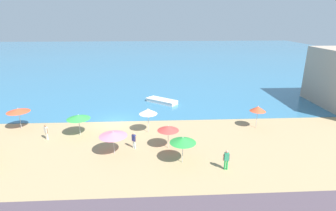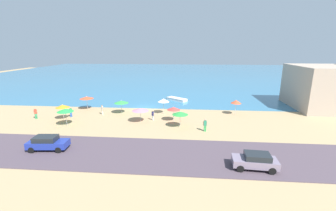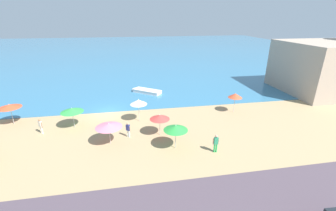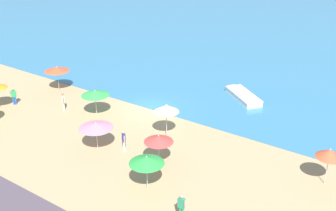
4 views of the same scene
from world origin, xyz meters
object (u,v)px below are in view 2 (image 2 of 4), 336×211
Objects in this scene: bather_0 at (102,109)px; bather_4 at (205,124)px; beach_umbrella_2 at (65,110)px; bather_2 at (153,115)px; beach_umbrella_5 at (87,98)px; skiff_nearshore at (177,99)px; beach_umbrella_6 at (174,108)px; beach_umbrella_7 at (121,102)px; parked_car_0 at (255,161)px; parked_car_1 at (48,143)px; beach_umbrella_8 at (140,110)px; beach_umbrella_0 at (180,113)px; bather_3 at (36,113)px; beach_umbrella_1 at (62,106)px; beach_umbrella_4 at (236,102)px; beach_umbrella_3 at (164,100)px; bather_1 at (71,112)px.

bather_4 reaches higher than bather_0.
bather_0 is at bearing 61.72° from beach_umbrella_2.
beach_umbrella_5 is at bearing 157.68° from bather_2.
beach_umbrella_6 is at bearing -89.29° from skiff_nearshore.
beach_umbrella_5 is 1.02× the size of beach_umbrella_7.
parked_car_1 reaches higher than parked_car_0.
bather_2 is (1.72, 0.97, -1.03)m from beach_umbrella_8.
beach_umbrella_6 is 0.95× the size of beach_umbrella_7.
beach_umbrella_0 reaches higher than bather_4.
beach_umbrella_7 is 0.51× the size of skiff_nearshore.
bather_3 is 1.01× the size of bather_4.
beach_umbrella_2 is 1.61× the size of bather_2.
beach_umbrella_2 reaches higher than bather_0.
beach_umbrella_2 is 0.56× the size of skiff_nearshore.
beach_umbrella_1 is at bearing -100.83° from beach_umbrella_5.
parked_car_1 is (-8.10, -10.26, -1.06)m from beach_umbrella_8.
parked_car_0 is (25.34, -12.60, -1.29)m from beach_umbrella_1.
beach_umbrella_4 reaches higher than skiff_nearshore.
beach_umbrella_4 is 1.06× the size of beach_umbrella_5.
beach_umbrella_0 is 16.45m from parked_car_1.
beach_umbrella_5 reaches higher than bather_3.
beach_umbrella_4 is (11.92, 0.57, -0.14)m from beach_umbrella_3.
beach_umbrella_3 is at bearing 115.06° from beach_umbrella_0.
bather_2 is 18.41m from bather_3.
bather_4 is (21.01, -4.66, 0.07)m from bather_1.
bather_3 is 0.41× the size of parked_car_1.
beach_umbrella_0 reaches higher than bather_3.
beach_umbrella_8 is 13.12m from parked_car_1.
parked_car_0 is at bearing -22.98° from beach_umbrella_2.
bather_3 is at bearing 174.95° from beach_umbrella_0.
parked_car_1 is (-9.83, -11.22, -0.03)m from bather_2.
beach_umbrella_1 is 6.08m from beach_umbrella_5.
bather_4 is (3.37, -1.27, -1.11)m from beach_umbrella_0.
beach_umbrella_3 is 9.99m from bather_4.
beach_umbrella_3 reaches higher than beach_umbrella_0.
bather_4 is at bearing -20.67° from beach_umbrella_0.
bather_2 is at bearing 29.29° from beach_umbrella_8.
beach_umbrella_7 is 15.04m from parked_car_1.
parked_car_0 is at bearing -43.79° from beach_umbrella_7.
beach_umbrella_8 is at bearing -123.63° from beach_umbrella_3.
beach_umbrella_7 is at bearing -177.51° from beach_umbrella_3.
beach_umbrella_3 is 20.19m from bather_3.
beach_umbrella_1 is 1.50× the size of bather_0.
beach_umbrella_4 is at bearing 22.70° from beach_umbrella_6.
bather_2 is at bearing 2.44° from bather_3.
beach_umbrella_3 is 1.54× the size of bather_3.
bather_0 is at bearing 155.32° from beach_umbrella_8.
beach_umbrella_4 is at bearing 55.64° from bather_4.
bather_4 is at bearing -75.29° from skiff_nearshore.
beach_umbrella_5 is 0.52× the size of skiff_nearshore.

